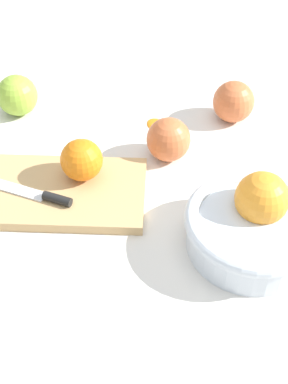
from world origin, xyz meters
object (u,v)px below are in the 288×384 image
object	(u,v)px
cutting_board	(66,192)
apple_front_left_2	(234,102)
apple_front_right	(17,95)
bowl	(253,225)
orange_on_board	(81,161)
knife	(38,194)
apple_front_left	(168,139)

from	to	relation	value
cutting_board	apple_front_left_2	xyz separation A→B (m)	(-0.26, -0.24, 0.03)
cutting_board	apple_front_right	size ratio (longest dim) A/B	3.29
bowl	orange_on_board	distance (m)	0.28
bowl	orange_on_board	bearing A→B (deg)	-19.43
knife	apple_front_left_2	distance (m)	0.39
orange_on_board	knife	distance (m)	0.08
cutting_board	apple_front_left	size ratio (longest dim) A/B	3.35
apple_front_right	apple_front_left	xyz separation A→B (m)	(-0.29, 0.10, -0.00)
apple_front_left	apple_front_right	bearing A→B (deg)	-18.51
knife	apple_front_left	distance (m)	0.23
cutting_board	orange_on_board	bearing A→B (deg)	-127.49
cutting_board	knife	distance (m)	0.04
apple_front_left	bowl	bearing A→B (deg)	126.77
orange_on_board	apple_front_left_2	world-z (taller)	orange_on_board
cutting_board	apple_front_left	distance (m)	0.19
bowl	orange_on_board	xyz separation A→B (m)	(0.26, -0.09, 0.01)
knife	cutting_board	bearing A→B (deg)	-147.86
cutting_board	apple_front_right	world-z (taller)	apple_front_right
knife	apple_front_left_2	size ratio (longest dim) A/B	2.07
cutting_board	bowl	bearing A→B (deg)	167.42
apple_front_right	cutting_board	bearing A→B (deg)	123.02
bowl	orange_on_board	world-z (taller)	bowl
knife	apple_front_right	distance (m)	0.25
apple_front_right	apple_front_left_2	bearing A→B (deg)	-176.02
cutting_board	apple_front_left_2	size ratio (longest dim) A/B	3.29
apple_front_left_2	bowl	bearing A→B (deg)	94.98
knife	apple_front_right	xyz separation A→B (m)	(0.10, -0.23, 0.02)
cutting_board	apple_front_left	bearing A→B (deg)	-142.42
orange_on_board	apple_front_right	xyz separation A→B (m)	(0.16, -0.18, -0.01)
bowl	knife	bearing A→B (deg)	-7.22
orange_on_board	knife	bearing A→B (deg)	41.50
knife	apple_front_left_2	bearing A→B (deg)	-138.25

